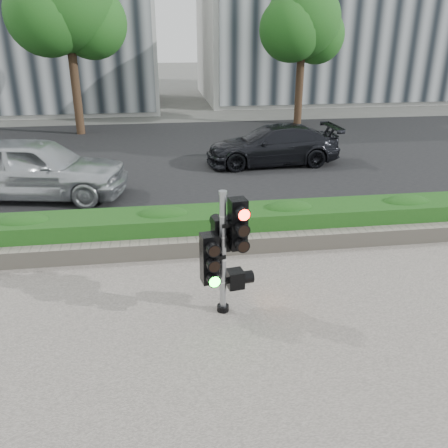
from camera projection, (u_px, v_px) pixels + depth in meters
The scene contains 11 objects.
ground at pixel (240, 303), 7.96m from camera, with size 120.00×120.00×0.00m, color #51514C.
sidewalk at pixel (276, 414), 5.66m from camera, with size 16.00×11.00×0.03m, color #9E9389.
road at pixel (193, 156), 17.10m from camera, with size 60.00×13.00×0.02m, color black.
curb at pixel (216, 228), 10.81m from camera, with size 60.00×0.25×0.12m, color gray.
stone_wall at pixel (224, 245), 9.62m from camera, with size 12.00×0.32×0.34m, color gray.
hedge at pixel (220, 225), 10.15m from camera, with size 12.00×1.00×0.68m, color #337524.
tree_left at pixel (66, 7), 18.75m from camera, with size 4.61×4.03×7.34m.
tree_right at pixel (302, 23), 21.17m from camera, with size 4.10×3.58×6.53m.
traffic_signal at pixel (224, 247), 7.30m from camera, with size 0.73×0.58×2.05m.
car_silver at pixel (36, 168), 12.61m from camera, with size 1.92×4.76×1.62m, color silver.
car_dark at pixel (272, 145), 15.81m from camera, with size 1.80×4.44×1.29m, color black.
Camera 1 is at (-1.23, -6.73, 4.28)m, focal length 38.00 mm.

